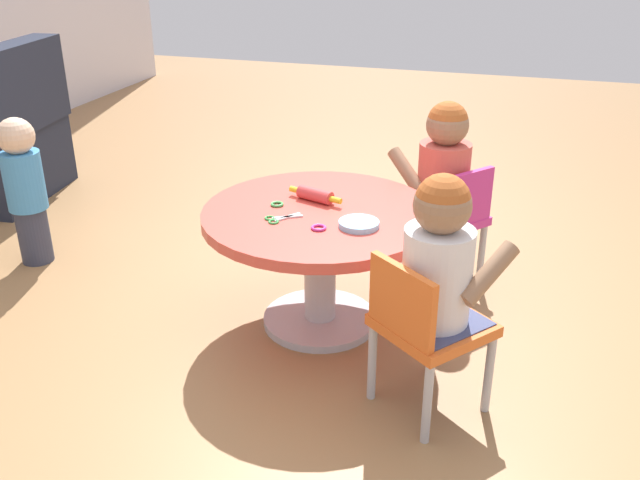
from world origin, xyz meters
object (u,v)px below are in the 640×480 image
craft_table (320,239)px  seated_child_left (440,257)px  toddler_standing (25,187)px  rolling_pin (315,195)px  child_chair_right (446,218)px  seated_child_right (444,164)px  child_chair_left (425,326)px  craft_scissors (279,219)px

craft_table → seated_child_left: seated_child_left is taller
toddler_standing → rolling_pin: size_ratio=2.98×
seated_child_left → child_chair_right: 0.87m
child_chair_right → rolling_pin: child_chair_right is taller
toddler_standing → rolling_pin: (-0.06, -1.36, 0.14)m
seated_child_left → toddler_standing: seated_child_left is taller
toddler_standing → rolling_pin: 1.37m
seated_child_right → child_chair_right: bearing=-128.3°
craft_table → toddler_standing: toddler_standing is taller
seated_child_right → child_chair_left: bearing=-174.6°
seated_child_right → craft_scissors: 0.78m
seated_child_left → craft_scissors: bearing=67.2°
craft_table → rolling_pin: bearing=28.1°
child_chair_left → craft_scissors: (0.28, 0.57, 0.17)m
child_chair_left → seated_child_right: (0.89, 0.08, 0.23)m
child_chair_right → rolling_pin: bearing=129.8°
seated_child_right → toddler_standing: (-0.34, 1.78, -0.17)m
craft_scissors → toddler_standing: bearing=78.5°
toddler_standing → craft_scissors: (-0.26, -1.29, 0.12)m
craft_table → rolling_pin: size_ratio=3.83×
seated_child_left → child_chair_right: bearing=5.3°
seated_child_left → craft_table: bearing=52.3°
rolling_pin → child_chair_left: bearing=-134.1°
craft_table → seated_child_left: bearing=-127.7°
seated_child_left → child_chair_right: seated_child_left is taller
seated_child_right → toddler_standing: bearing=100.9°
craft_table → seated_child_right: (0.48, -0.38, 0.17)m
seated_child_left → seated_child_right: (0.86, 0.11, 0.00)m
seated_child_left → toddler_standing: (0.51, 1.89, -0.17)m
rolling_pin → craft_scissors: 0.22m
seated_child_right → craft_scissors: seated_child_right is taller
child_chair_left → child_chair_right: bearing=3.5°
craft_table → child_chair_right: 0.62m
seated_child_left → seated_child_right: bearing=7.2°
child_chair_left → craft_scissors: size_ratio=4.00×
craft_scissors → craft_table: bearing=-43.2°
child_chair_right → child_chair_left: bearing=-176.5°
child_chair_right → toddler_standing: toddler_standing is taller
craft_table → rolling_pin: 0.17m
rolling_pin → craft_scissors: rolling_pin is taller
child_chair_right → rolling_pin: 0.62m
toddler_standing → craft_scissors: 1.32m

